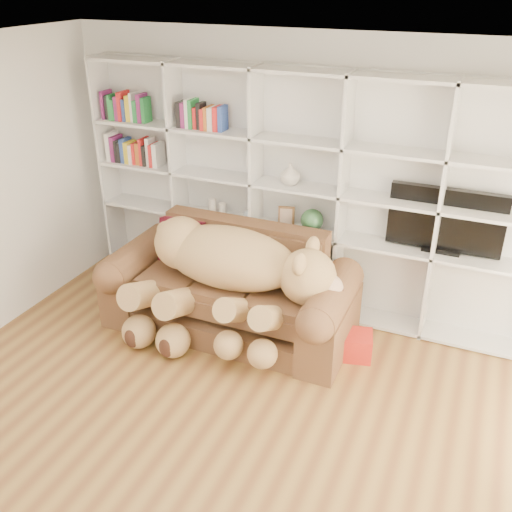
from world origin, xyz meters
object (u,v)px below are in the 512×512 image
at_px(gift_box, 355,345).
at_px(teddy_bear, 226,273).
at_px(tv, 446,221).
at_px(sofa, 231,293).

bearing_deg(gift_box, teddy_bear, -170.31).
distance_m(gift_box, tv, 1.38).
distance_m(sofa, teddy_bear, 0.39).
distance_m(sofa, tv, 2.09).
height_order(sofa, gift_box, sofa).
relative_size(teddy_bear, gift_box, 6.54).
height_order(teddy_bear, gift_box, teddy_bear).
distance_m(teddy_bear, gift_box, 1.34).
relative_size(sofa, tv, 2.33).
bearing_deg(teddy_bear, tv, 24.00).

